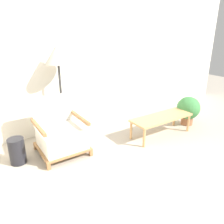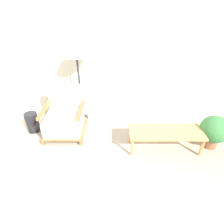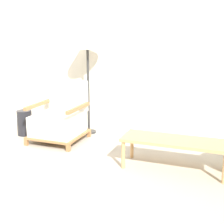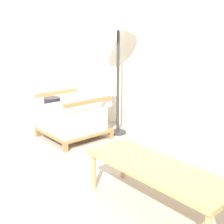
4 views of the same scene
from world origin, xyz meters
The scene contains 6 objects.
ground_plane centered at (0.00, 0.00, 0.00)m, with size 14.00×14.00×0.00m, color #A89E8E.
wall_back centered at (0.00, 2.05, 1.35)m, with size 8.00×0.06×2.70m.
armchair centered at (-0.96, 1.24, 0.31)m, with size 0.73×0.73×0.88m.
floor_lamp centered at (-0.71, 1.75, 1.45)m, with size 0.45×0.45×1.66m.
coffee_table centered at (0.83, 0.79, 0.33)m, with size 1.22×0.43×0.37m.
vase centered at (-1.62, 1.29, 0.20)m, with size 0.23×0.23×0.40m, color black.
Camera 4 is at (2.25, -0.87, 1.41)m, focal length 50.00 mm.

